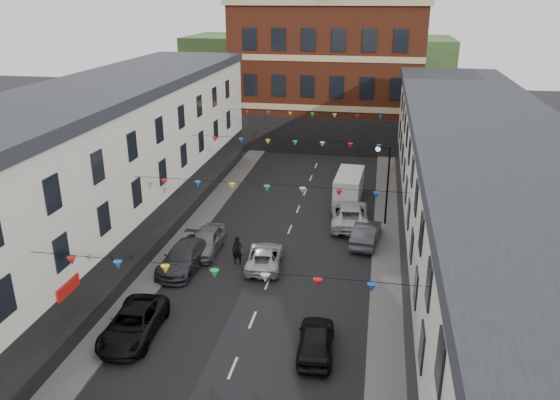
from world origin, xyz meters
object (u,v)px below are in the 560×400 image
Objects in this scene: car_left_e at (206,241)px; moving_car at (264,257)px; street_lamp at (385,175)px; car_right_e at (366,233)px; car_left_c at (133,324)px; pedestrian at (237,250)px; car_left_d at (184,257)px; car_right_f at (350,214)px; white_van at (349,187)px; car_right_d at (316,340)px.

moving_car is at bearing -17.36° from car_left_e.
car_right_e is at bearing -107.15° from street_lamp.
car_left_c is 2.66× the size of pedestrian.
car_left_d is 13.08m from car_right_f.
street_lamp is at bearing 40.18° from car_left_d.
white_van is (-2.75, 4.78, -2.74)m from street_lamp.
pedestrian is at bearing -112.91° from white_van.
car_right_f reaches higher than car_right_e.
car_right_d is 0.80× the size of white_van.
moving_car is at bearing 16.80° from car_left_d.
car_right_d is 0.92× the size of car_right_e.
car_left_e is at bearing 155.13° from pedestrian.
car_left_e is 2.42× the size of pedestrian.
pedestrian is at bearing -138.14° from street_lamp.
pedestrian reaches higher than moving_car.
car_right_f is (-1.31, 3.13, 0.08)m from car_right_e.
white_van is at bearing 59.35° from car_left_d.
pedestrian is at bearing 36.87° from car_right_e.
car_right_e is 2.37× the size of pedestrian.
white_van is at bearing 52.16° from car_left_e.
street_lamp is 1.32× the size of car_right_e.
car_left_d is at bearing -157.52° from pedestrian.
car_left_d is 1.26× the size of car_right_d.
car_right_d is (9.10, 0.28, 0.01)m from car_left_c.
car_left_c is 0.97× the size of white_van.
moving_car is at bearing 42.78° from car_right_e.
car_left_d is 11.55m from car_right_d.
car_right_d is (-2.95, -16.17, -3.19)m from street_lamp.
pedestrian is (-5.95, 8.19, 0.24)m from car_right_d.
car_right_e is at bearing 107.81° from car_right_f.
moving_car is at bearing 6.47° from pedestrian.
car_right_f is at bearing -173.30° from street_lamp.
car_left_e is at bearing 83.06° from car_left_c.
pedestrian is (3.15, 1.08, 0.19)m from car_left_d.
street_lamp is 6.16m from white_van.
car_left_c is 18.85m from car_right_f.
car_left_e is at bearing -124.28° from white_van.
white_van reaches higher than car_left_d.
car_left_d is 3.33m from pedestrian.
car_left_e reaches higher than car_right_d.
moving_car is 13.44m from white_van.
car_right_f is 1.30× the size of moving_car.
car_right_d is 9.30m from moving_car.
car_left_e is at bearing -22.60° from moving_car.
car_left_e reaches higher than car_right_e.
street_lamp is 3.89m from car_right_f.
car_right_d is at bearing -1.33° from car_left_c.
car_left_e is 12.73m from car_right_d.
car_left_c is at bearing -126.23° from street_lamp.
street_lamp is at bearing -57.28° from white_van.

